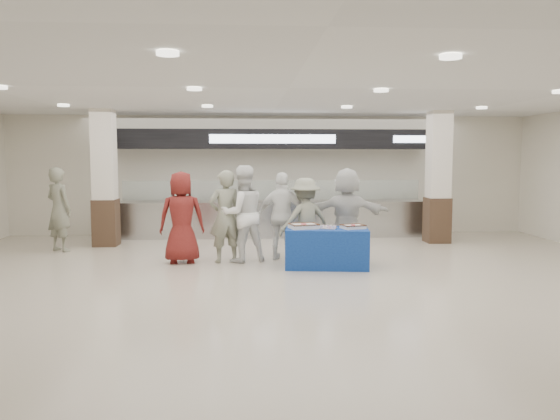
{
  "coord_description": "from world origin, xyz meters",
  "views": [
    {
      "loc": [
        -0.71,
        -8.84,
        2.11
      ],
      "look_at": [
        -0.04,
        1.6,
        1.08
      ],
      "focal_mm": 35.0,
      "sensor_mm": 36.0,
      "label": 1
    }
  ],
  "objects": [
    {
      "name": "civilian_maroon",
      "position": [
        -1.96,
        1.95,
        0.91
      ],
      "size": [
        0.94,
        0.65,
        1.82
      ],
      "primitive_type": "imported",
      "rotation": [
        0.0,
        0.0,
        3.23
      ],
      "color": "maroon",
      "rests_on": "ground"
    },
    {
      "name": "civilian_white",
      "position": [
        1.36,
        2.12,
        0.94
      ],
      "size": [
        1.81,
        0.82,
        1.88
      ],
      "primitive_type": "imported",
      "rotation": [
        0.0,
        0.0,
        2.98
      ],
      "color": "silver",
      "rests_on": "ground"
    },
    {
      "name": "column_left",
      "position": [
        -4.0,
        4.2,
        1.53
      ],
      "size": [
        0.55,
        0.55,
        3.2
      ],
      "color": "#372519",
      "rests_on": "ground"
    },
    {
      "name": "column_right",
      "position": [
        4.0,
        4.2,
        1.53
      ],
      "size": [
        0.55,
        0.55,
        3.2
      ],
      "color": "#372519",
      "rests_on": "ground"
    },
    {
      "name": "soldier_a",
      "position": [
        -1.11,
        1.95,
        0.92
      ],
      "size": [
        0.78,
        0.65,
        1.84
      ],
      "primitive_type": "imported",
      "rotation": [
        0.0,
        0.0,
        3.5
      ],
      "color": "slate",
      "rests_on": "ground"
    },
    {
      "name": "soldier_b",
      "position": [
        0.49,
        1.95,
        0.84
      ],
      "size": [
        1.23,
        0.95,
        1.68
      ],
      "primitive_type": "imported",
      "rotation": [
        0.0,
        0.0,
        3.48
      ],
      "color": "slate",
      "rests_on": "ground"
    },
    {
      "name": "sheet_cake_right",
      "position": [
        1.32,
        1.26,
        0.79
      ],
      "size": [
        0.48,
        0.42,
        0.09
      ],
      "color": "white",
      "rests_on": "display_table"
    },
    {
      "name": "display_table",
      "position": [
        0.83,
        1.31,
        0.38
      ],
      "size": [
        1.63,
        0.96,
        0.75
      ],
      "primitive_type": "cube",
      "rotation": [
        0.0,
        0.0,
        -0.12
      ],
      "color": "navy",
      "rests_on": "ground"
    },
    {
      "name": "cupcake_tray",
      "position": [
        0.82,
        1.3,
        0.78
      ],
      "size": [
        0.44,
        0.39,
        0.06
      ],
      "color": "#ADADB2",
      "rests_on": "display_table"
    },
    {
      "name": "soldier_bg",
      "position": [
        -4.84,
        3.49,
        0.94
      ],
      "size": [
        0.82,
        0.75,
        1.87
      ],
      "primitive_type": "imported",
      "rotation": [
        0.0,
        0.0,
        2.57
      ],
      "color": "slate",
      "rests_on": "ground"
    },
    {
      "name": "chef_short",
      "position": [
        0.05,
        2.18,
        0.89
      ],
      "size": [
        1.13,
        0.69,
        1.79
      ],
      "primitive_type": "imported",
      "rotation": [
        0.0,
        0.0,
        2.88
      ],
      "color": "white",
      "rests_on": "ground"
    },
    {
      "name": "chef_tall",
      "position": [
        -0.76,
        2.01,
        0.97
      ],
      "size": [
        1.13,
        1.01,
        1.93
      ],
      "primitive_type": "imported",
      "rotation": [
        0.0,
        0.0,
        3.49
      ],
      "color": "white",
      "rests_on": "ground"
    },
    {
      "name": "ground",
      "position": [
        0.0,
        0.0,
        0.0
      ],
      "size": [
        14.0,
        14.0,
        0.0
      ],
      "primitive_type": "plane",
      "color": "beige",
      "rests_on": "ground"
    },
    {
      "name": "sheet_cake_left",
      "position": [
        0.4,
        1.34,
        0.8
      ],
      "size": [
        0.59,
        0.51,
        0.1
      ],
      "color": "white",
      "rests_on": "display_table"
    },
    {
      "name": "serving_line",
      "position": [
        0.0,
        5.4,
        1.16
      ],
      "size": [
        8.7,
        0.85,
        2.8
      ],
      "color": "#AFB1B6",
      "rests_on": "ground"
    }
  ]
}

